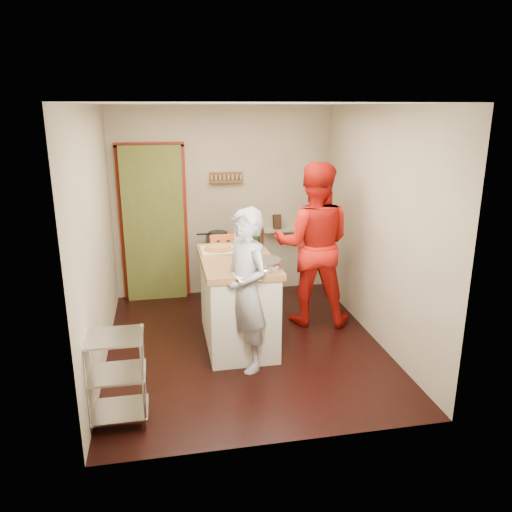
# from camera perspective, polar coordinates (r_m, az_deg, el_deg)

# --- Properties ---
(floor) EXTENTS (3.50, 3.50, 0.00)m
(floor) POSITION_cam_1_polar(r_m,az_deg,el_deg) (5.71, -1.32, -10.06)
(floor) COLOR black
(floor) RESTS_ON ground
(back_wall) EXTENTS (3.00, 0.44, 2.60)m
(back_wall) POSITION_cam_1_polar(r_m,az_deg,el_deg) (6.97, -9.06, 4.56)
(back_wall) COLOR tan
(back_wall) RESTS_ON ground
(left_wall) EXTENTS (0.04, 3.50, 2.60)m
(left_wall) POSITION_cam_1_polar(r_m,az_deg,el_deg) (5.23, -17.84, 1.82)
(left_wall) COLOR tan
(left_wall) RESTS_ON ground
(right_wall) EXTENTS (0.04, 3.50, 2.60)m
(right_wall) POSITION_cam_1_polar(r_m,az_deg,el_deg) (5.69, 13.67, 3.31)
(right_wall) COLOR tan
(right_wall) RESTS_ON ground
(ceiling) EXTENTS (3.00, 3.50, 0.02)m
(ceiling) POSITION_cam_1_polar(r_m,az_deg,el_deg) (5.10, -1.52, 17.12)
(ceiling) COLOR white
(ceiling) RESTS_ON back_wall
(stove) EXTENTS (0.60, 0.63, 1.00)m
(stove) POSITION_cam_1_polar(r_m,az_deg,el_deg) (6.85, -2.93, -1.36)
(stove) COLOR black
(stove) RESTS_ON ground
(wire_shelving) EXTENTS (0.48, 0.40, 0.80)m
(wire_shelving) POSITION_cam_1_polar(r_m,az_deg,el_deg) (4.41, -15.66, -12.91)
(wire_shelving) COLOR silver
(wire_shelving) RESTS_ON ground
(island) EXTENTS (0.78, 1.46, 1.30)m
(island) POSITION_cam_1_polar(r_m,az_deg,el_deg) (5.58, -2.09, -4.87)
(island) COLOR beige
(island) RESTS_ON ground
(person_stripe) EXTENTS (0.62, 0.72, 1.66)m
(person_stripe) POSITION_cam_1_polar(r_m,az_deg,el_deg) (4.93, -1.19, -3.99)
(person_stripe) COLOR #B7B7BC
(person_stripe) RESTS_ON ground
(person_red) EXTENTS (1.13, 0.99, 1.97)m
(person_red) POSITION_cam_1_polar(r_m,az_deg,el_deg) (6.02, 6.53, 1.31)
(person_red) COLOR #AF130B
(person_red) RESTS_ON ground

